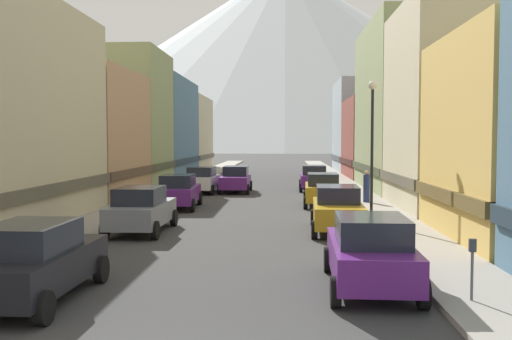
# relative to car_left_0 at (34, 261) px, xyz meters

# --- Properties ---
(sidewalk_left) EXTENTS (2.50, 100.00, 0.15)m
(sidewalk_left) POSITION_rel_car_left_0_xyz_m (-2.45, 30.21, -0.82)
(sidewalk_left) COLOR gray
(sidewalk_left) RESTS_ON ground
(sidewalk_right) EXTENTS (2.50, 100.00, 0.15)m
(sidewalk_right) POSITION_rel_car_left_0_xyz_m (10.05, 30.21, -0.82)
(sidewalk_right) COLOR gray
(sidewalk_right) RESTS_ON ground
(storefront_left_2) EXTENTS (7.27, 9.60, 7.77)m
(storefront_left_2) POSITION_rel_car_left_0_xyz_m (-7.18, 21.93, 2.84)
(storefront_left_2) COLOR tan
(storefront_left_2) RESTS_ON ground
(storefront_left_3) EXTENTS (7.00, 8.01, 10.31)m
(storefront_left_3) POSITION_rel_car_left_0_xyz_m (-7.05, 30.82, 4.08)
(storefront_left_3) COLOR #8C9966
(storefront_left_3) RESTS_ON ground
(storefront_left_4) EXTENTS (9.61, 13.48, 9.33)m
(storefront_left_4) POSITION_rel_car_left_0_xyz_m (-8.36, 41.73, 3.60)
(storefront_left_4) COLOR slate
(storefront_left_4) RESTS_ON ground
(storefront_left_5) EXTENTS (6.62, 12.15, 8.60)m
(storefront_left_5) POSITION_rel_car_left_0_xyz_m (-6.86, 54.76, 3.25)
(storefront_left_5) COLOR beige
(storefront_left_5) RESTS_ON ground
(storefront_right_2) EXTENTS (7.73, 8.83, 10.34)m
(storefront_right_2) POSITION_rel_car_left_0_xyz_m (15.02, 17.13, 4.10)
(storefront_right_2) COLOR beige
(storefront_right_2) RESTS_ON ground
(storefront_right_3) EXTENTS (7.53, 13.39, 11.67)m
(storefront_right_3) POSITION_rel_car_left_0_xyz_m (14.92, 28.46, 4.76)
(storefront_right_3) COLOR #8C9966
(storefront_right_3) RESTS_ON ground
(storefront_right_4) EXTENTS (10.24, 10.45, 7.36)m
(storefront_right_4) POSITION_rel_car_left_0_xyz_m (16.27, 40.98, 2.64)
(storefront_right_4) COLOR brown
(storefront_right_4) RESTS_ON ground
(storefront_right_5) EXTENTS (9.92, 10.96, 10.06)m
(storefront_right_5) POSITION_rel_car_left_0_xyz_m (16.11, 51.77, 3.96)
(storefront_right_5) COLOR #99A5B2
(storefront_right_5) RESTS_ON ground
(car_left_0) EXTENTS (2.11, 4.43, 1.78)m
(car_left_0) POSITION_rel_car_left_0_xyz_m (0.00, 0.00, 0.00)
(car_left_0) COLOR black
(car_left_0) RESTS_ON ground
(car_left_1) EXTENTS (2.10, 4.42, 1.78)m
(car_left_1) POSITION_rel_car_left_0_xyz_m (0.00, 9.40, 0.00)
(car_left_1) COLOR slate
(car_left_1) RESTS_ON ground
(car_left_2) EXTENTS (2.20, 4.46, 1.78)m
(car_left_2) POSITION_rel_car_left_0_xyz_m (0.00, 17.13, 0.00)
(car_left_2) COLOR #591E72
(car_left_2) RESTS_ON ground
(car_left_3) EXTENTS (2.24, 4.48, 1.78)m
(car_left_3) POSITION_rel_car_left_0_xyz_m (-0.00, 25.76, 0.00)
(car_left_3) COLOR silver
(car_left_3) RESTS_ON ground
(car_right_0) EXTENTS (2.17, 4.45, 1.78)m
(car_right_0) POSITION_rel_car_left_0_xyz_m (7.60, 1.44, 0.00)
(car_right_0) COLOR #591E72
(car_right_0) RESTS_ON ground
(car_right_1) EXTENTS (2.21, 4.47, 1.78)m
(car_right_1) POSITION_rel_car_left_0_xyz_m (7.60, 9.94, 0.00)
(car_right_1) COLOR #B28419
(car_right_1) RESTS_ON ground
(car_right_2) EXTENTS (2.19, 4.46, 1.78)m
(car_right_2) POSITION_rel_car_left_0_xyz_m (7.60, 18.65, 0.00)
(car_right_2) COLOR #B28419
(car_right_2) RESTS_ON ground
(car_right_3) EXTENTS (2.14, 4.43, 1.78)m
(car_right_3) POSITION_rel_car_left_0_xyz_m (7.60, 28.03, 0.00)
(car_right_3) COLOR #591E72
(car_right_3) RESTS_ON ground
(car_driving_0) EXTENTS (2.06, 4.40, 1.78)m
(car_driving_0) POSITION_rel_car_left_0_xyz_m (2.20, 26.36, 0.00)
(car_driving_0) COLOR #591E72
(car_driving_0) RESTS_ON ground
(parking_meter_near) EXTENTS (0.14, 0.10, 1.33)m
(parking_meter_near) POSITION_rel_car_left_0_xyz_m (9.55, 0.04, 0.11)
(parking_meter_near) COLOR #595960
(parking_meter_near) RESTS_ON sidewalk_right
(pedestrian_0) EXTENTS (0.36, 0.36, 1.75)m
(pedestrian_0) POSITION_rel_car_left_0_xyz_m (10.05, 19.26, 0.06)
(pedestrian_0) COLOR navy
(pedestrian_0) RESTS_ON sidewalk_right
(streetlamp_right) EXTENTS (0.36, 0.36, 5.86)m
(streetlamp_right) POSITION_rel_car_left_0_xyz_m (9.15, 11.54, 3.09)
(streetlamp_right) COLOR black
(streetlamp_right) RESTS_ON sidewalk_right
(mountain_backdrop) EXTENTS (247.38, 247.38, 84.19)m
(mountain_backdrop) POSITION_rel_car_left_0_xyz_m (5.61, 255.21, 41.20)
(mountain_backdrop) COLOR silver
(mountain_backdrop) RESTS_ON ground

